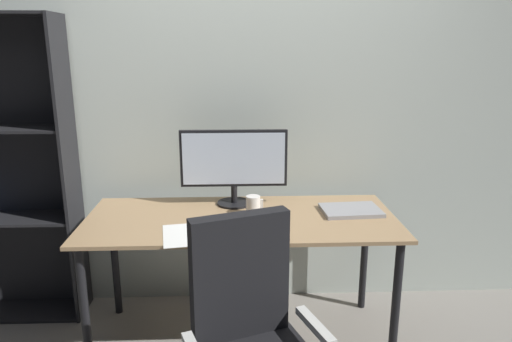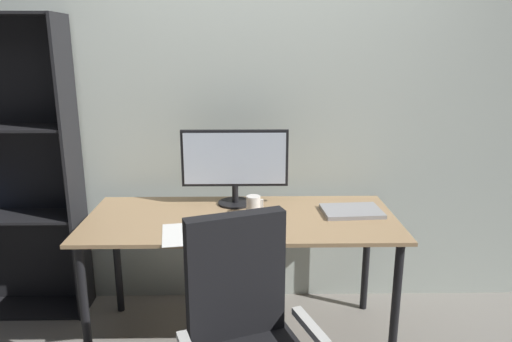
{
  "view_description": "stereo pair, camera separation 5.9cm",
  "coord_description": "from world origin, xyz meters",
  "px_view_note": "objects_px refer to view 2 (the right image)",
  "views": [
    {
      "loc": [
        -0.02,
        -2.4,
        1.64
      ],
      "look_at": [
        0.08,
        -0.01,
        1.0
      ],
      "focal_mm": 33.1,
      "sensor_mm": 36.0,
      "label": 1
    },
    {
      "loc": [
        0.04,
        -2.4,
        1.64
      ],
      "look_at": [
        0.08,
        -0.01,
        1.0
      ],
      "focal_mm": 33.1,
      "sensor_mm": 36.0,
      "label": 2
    }
  ],
  "objects_px": {
    "mouse": "(274,229)",
    "monitor": "(235,162)",
    "laptop": "(352,211)",
    "desk": "(241,231)",
    "keyboard": "(236,229)",
    "coffee_mug": "(254,205)",
    "bookshelf": "(12,172)"
  },
  "relations": [
    {
      "from": "desk",
      "to": "monitor",
      "type": "bearing_deg",
      "value": 99.5
    },
    {
      "from": "desk",
      "to": "monitor",
      "type": "height_order",
      "value": "monitor"
    },
    {
      "from": "monitor",
      "to": "keyboard",
      "type": "bearing_deg",
      "value": -88.21
    },
    {
      "from": "monitor",
      "to": "bookshelf",
      "type": "distance_m",
      "value": 1.36
    },
    {
      "from": "keyboard",
      "to": "laptop",
      "type": "relative_size",
      "value": 0.91
    },
    {
      "from": "mouse",
      "to": "bookshelf",
      "type": "xyz_separation_m",
      "value": [
        -1.55,
        0.58,
        0.14
      ]
    },
    {
      "from": "desk",
      "to": "monitor",
      "type": "distance_m",
      "value": 0.4
    },
    {
      "from": "desk",
      "to": "mouse",
      "type": "height_order",
      "value": "mouse"
    },
    {
      "from": "laptop",
      "to": "desk",
      "type": "bearing_deg",
      "value": -178.75
    },
    {
      "from": "coffee_mug",
      "to": "keyboard",
      "type": "bearing_deg",
      "value": -110.72
    },
    {
      "from": "desk",
      "to": "coffee_mug",
      "type": "height_order",
      "value": "coffee_mug"
    },
    {
      "from": "keyboard",
      "to": "mouse",
      "type": "relative_size",
      "value": 3.02
    },
    {
      "from": "mouse",
      "to": "coffee_mug",
      "type": "height_order",
      "value": "coffee_mug"
    },
    {
      "from": "mouse",
      "to": "keyboard",
      "type": "bearing_deg",
      "value": 161.37
    },
    {
      "from": "desk",
      "to": "bookshelf",
      "type": "relative_size",
      "value": 0.92
    },
    {
      "from": "desk",
      "to": "mouse",
      "type": "distance_m",
      "value": 0.29
    },
    {
      "from": "mouse",
      "to": "coffee_mug",
      "type": "xyz_separation_m",
      "value": [
        -0.1,
        0.26,
        0.04
      ]
    },
    {
      "from": "keyboard",
      "to": "mouse",
      "type": "bearing_deg",
      "value": -4.53
    },
    {
      "from": "monitor",
      "to": "coffee_mug",
      "type": "relative_size",
      "value": 5.83
    },
    {
      "from": "coffee_mug",
      "to": "laptop",
      "type": "height_order",
      "value": "coffee_mug"
    },
    {
      "from": "keyboard",
      "to": "laptop",
      "type": "distance_m",
      "value": 0.69
    },
    {
      "from": "keyboard",
      "to": "monitor",
      "type": "bearing_deg",
      "value": 91.34
    },
    {
      "from": "mouse",
      "to": "laptop",
      "type": "distance_m",
      "value": 0.52
    },
    {
      "from": "mouse",
      "to": "coffee_mug",
      "type": "bearing_deg",
      "value": 96.88
    },
    {
      "from": "desk",
      "to": "keyboard",
      "type": "xyz_separation_m",
      "value": [
        -0.02,
        -0.2,
        0.09
      ]
    },
    {
      "from": "keyboard",
      "to": "bookshelf",
      "type": "height_order",
      "value": "bookshelf"
    },
    {
      "from": "monitor",
      "to": "mouse",
      "type": "xyz_separation_m",
      "value": [
        0.2,
        -0.43,
        -0.24
      ]
    },
    {
      "from": "monitor",
      "to": "desk",
      "type": "bearing_deg",
      "value": -80.5
    },
    {
      "from": "bookshelf",
      "to": "mouse",
      "type": "bearing_deg",
      "value": -20.51
    },
    {
      "from": "mouse",
      "to": "monitor",
      "type": "bearing_deg",
      "value": 100.74
    },
    {
      "from": "desk",
      "to": "coffee_mug",
      "type": "distance_m",
      "value": 0.15
    },
    {
      "from": "desk",
      "to": "coffee_mug",
      "type": "xyz_separation_m",
      "value": [
        0.07,
        0.04,
        0.13
      ]
    }
  ]
}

